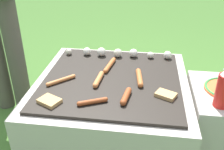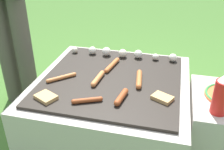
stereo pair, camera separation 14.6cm
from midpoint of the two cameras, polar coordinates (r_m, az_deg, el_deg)
ground_plane at (r=1.81m, az=2.38°, el=-13.11°), size 14.00×14.00×0.00m
grill at (r=1.67m, az=2.53°, el=-7.45°), size 0.90×0.90×0.44m
side_ledge at (r=1.64m, az=24.90°, el=-11.26°), size 0.36×0.46×0.44m
sausage_back_right at (r=1.67m, az=2.54°, el=2.13°), size 0.06×0.20×0.03m
sausage_front_center at (r=1.54m, az=-8.31°, el=-0.62°), size 0.14×0.14×0.02m
sausage_mid_right at (r=1.35m, az=5.17°, el=-4.86°), size 0.05×0.15×0.03m
sausage_back_left at (r=1.52m, az=8.65°, el=-0.95°), size 0.05×0.20×0.03m
sausage_back_center at (r=1.33m, az=-2.21°, el=-5.60°), size 0.15×0.08×0.02m
sausage_front_right at (r=1.51m, az=-0.32°, el=-0.84°), size 0.04×0.17×0.03m
bread_slice_right at (r=1.39m, az=13.90°, el=-4.93°), size 0.12×0.11×0.02m
bread_slice_left at (r=1.38m, az=-11.28°, el=-4.82°), size 0.13×0.12×0.02m
mushroom_row at (r=1.81m, az=4.83°, el=4.68°), size 0.73×0.07×0.06m
condiment_bottle at (r=1.34m, az=25.68°, el=-4.05°), size 0.08×0.08×0.21m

